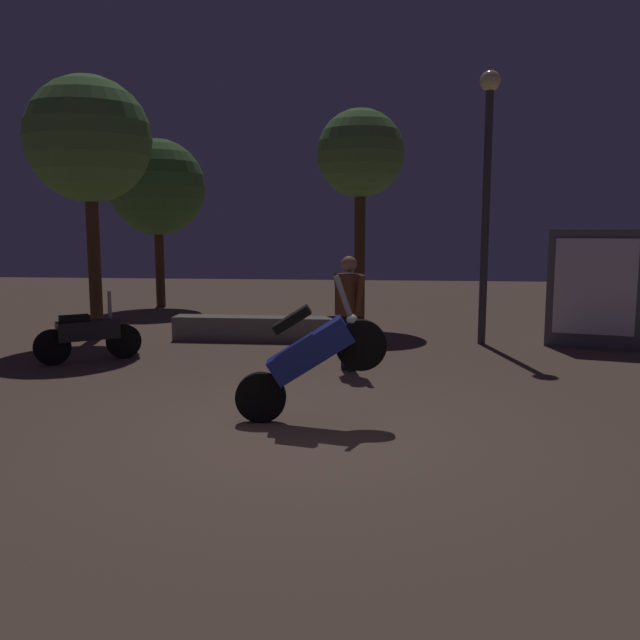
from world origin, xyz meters
TOP-DOWN VIEW (x-y plane):
  - ground_plane at (0.00, 0.00)m, footprint 40.00×40.00m
  - motorcycle_blue_foreground at (-0.01, 0.38)m, footprint 1.66×0.41m
  - motorcycle_black_parked_left at (-3.92, 3.32)m, footprint 1.40×1.06m
  - person_rider_beside at (0.25, 3.08)m, footprint 0.53×0.53m
  - streetlamp_near at (2.55, 5.62)m, footprint 0.36×0.36m
  - tree_left_bg at (0.19, 7.92)m, footprint 1.88×1.88m
  - tree_center_bg at (-4.77, 5.51)m, footprint 2.32×2.32m
  - tree_right_bg at (-5.27, 10.57)m, footprint 2.51×2.51m
  - kiosk_billboard at (4.48, 5.55)m, footprint 1.67×0.90m
  - planter_wall_low at (-1.69, 5.59)m, footprint 3.08×0.50m

SIDE VIEW (x-z plane):
  - ground_plane at x=0.00m, z-range 0.00..0.00m
  - planter_wall_low at x=-1.69m, z-range 0.00..0.45m
  - motorcycle_black_parked_left at x=-3.92m, z-range -0.12..0.99m
  - motorcycle_blue_foreground at x=-0.01m, z-range -0.07..1.56m
  - person_rider_beside at x=0.25m, z-range 0.17..1.88m
  - kiosk_billboard at x=4.48m, z-range 0.00..2.10m
  - streetlamp_near at x=2.55m, z-range 0.67..5.51m
  - tree_right_bg at x=-5.27m, z-range 0.94..5.36m
  - tree_left_bg at x=0.19m, z-range 1.32..5.96m
  - tree_center_bg at x=-4.77m, z-range 1.26..6.18m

